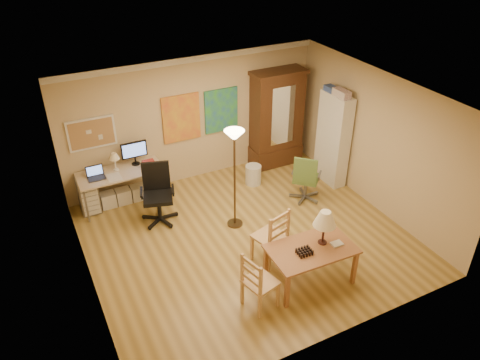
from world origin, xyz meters
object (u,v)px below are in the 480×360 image
dining_table (316,240)px  computer_desk (123,183)px  office_chair_black (159,206)px  office_chair_green (305,188)px  armoire (276,125)px  bookshelf (333,139)px

dining_table → computer_desk: size_ratio=0.84×
office_chair_black → office_chair_green: office_chair_black is taller
office_chair_green → armoire: bearing=81.1°
computer_desk → armoire: armoire is taller
dining_table → computer_desk: 4.16m
computer_desk → armoire: size_ratio=0.75×
office_chair_black → armoire: bearing=17.1°
dining_table → office_chair_black: size_ratio=1.19×
computer_desk → office_chair_black: computer_desk is taller
armoire → computer_desk: bearing=-178.7°
office_chair_green → bookshelf: 1.23m
computer_desk → office_chair_black: (0.44, -0.88, -0.15)m
office_chair_black → armoire: armoire is taller
computer_desk → office_chair_black: bearing=-63.5°
office_chair_black → bookshelf: (3.78, -0.25, 0.68)m
dining_table → office_chair_green: size_ratio=1.32×
office_chair_green → bookshelf: bookshelf is taller
office_chair_green → bookshelf: bearing=24.5°
dining_table → office_chair_green: (1.17, 2.01, -0.52)m
office_chair_green → office_chair_black: bearing=166.9°
office_chair_black → office_chair_green: bearing=-13.1°
office_chair_black → dining_table: bearing=-57.7°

